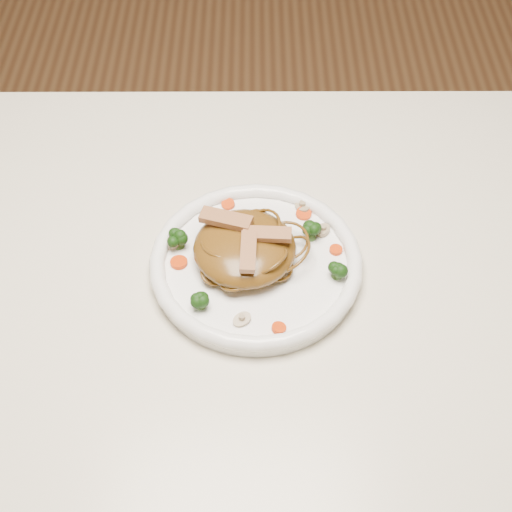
{
  "coord_description": "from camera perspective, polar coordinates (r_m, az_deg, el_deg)",
  "views": [
    {
      "loc": [
        0.04,
        -0.57,
        1.49
      ],
      "look_at": [
        0.04,
        0.03,
        0.78
      ],
      "focal_mm": 52.36,
      "sensor_mm": 36.0,
      "label": 1
    }
  ],
  "objects": [
    {
      "name": "carrot_3",
      "position": [
        1.01,
        -2.15,
        3.97
      ],
      "size": [
        0.02,
        0.02,
        0.0
      ],
      "primitive_type": "cylinder",
      "rotation": [
        0.0,
        0.0,
        -0.21
      ],
      "color": "#DD3C08",
      "rests_on": "plate"
    },
    {
      "name": "chicken_c",
      "position": [
        0.89,
        -0.6,
        0.33
      ],
      "size": [
        0.02,
        0.06,
        0.01
      ],
      "primitive_type": "cube",
      "rotation": [
        0.0,
        0.0,
        4.67
      ],
      "color": "#A47A4D",
      "rests_on": "noodle_mound"
    },
    {
      "name": "broccoli_3",
      "position": [
        0.92,
        6.27,
        -0.95
      ],
      "size": [
        0.04,
        0.04,
        0.03
      ],
      "primitive_type": null,
      "rotation": [
        0.0,
        0.0,
        0.43
      ],
      "color": "#173A0C",
      "rests_on": "plate"
    },
    {
      "name": "table",
      "position": [
        1.02,
        -2.42,
        -5.97
      ],
      "size": [
        1.2,
        0.8,
        0.75
      ],
      "color": "beige",
      "rests_on": "ground"
    },
    {
      "name": "mushroom_1",
      "position": [
        0.98,
        5.14,
        1.98
      ],
      "size": [
        0.03,
        0.03,
        0.01
      ],
      "primitive_type": "cylinder",
      "rotation": [
        0.0,
        0.0,
        1.13
      ],
      "color": "tan",
      "rests_on": "plate"
    },
    {
      "name": "carrot_1",
      "position": [
        0.95,
        -5.91,
        -0.48
      ],
      "size": [
        0.03,
        0.03,
        0.0
      ],
      "primitive_type": "cylinder",
      "rotation": [
        0.0,
        0.0,
        -0.18
      ],
      "color": "#DD3C08",
      "rests_on": "plate"
    },
    {
      "name": "plate",
      "position": [
        0.95,
        0.0,
        -0.86
      ],
      "size": [
        0.35,
        0.35,
        0.02
      ],
      "primitive_type": "cylinder",
      "rotation": [
        0.0,
        0.0,
        0.41
      ],
      "color": "white",
      "rests_on": "table"
    },
    {
      "name": "broccoli_1",
      "position": [
        0.95,
        -5.99,
        1.41
      ],
      "size": [
        0.03,
        0.03,
        0.03
      ],
      "primitive_type": null,
      "rotation": [
        0.0,
        0.0,
        -0.14
      ],
      "color": "#173A0C",
      "rests_on": "plate"
    },
    {
      "name": "mushroom_0",
      "position": [
        0.89,
        -1.08,
        -4.88
      ],
      "size": [
        0.03,
        0.03,
        0.01
      ],
      "primitive_type": "cylinder",
      "rotation": [
        0.0,
        0.0,
        0.59
      ],
      "color": "tan",
      "rests_on": "plate"
    },
    {
      "name": "broccoli_2",
      "position": [
        0.89,
        -4.31,
        -3.24
      ],
      "size": [
        0.03,
        0.03,
        0.03
      ],
      "primitive_type": null,
      "rotation": [
        0.0,
        0.0,
        0.34
      ],
      "color": "#173A0C",
      "rests_on": "plate"
    },
    {
      "name": "chicken_a",
      "position": [
        0.91,
        0.86,
        1.68
      ],
      "size": [
        0.06,
        0.02,
        0.01
      ],
      "primitive_type": "cube",
      "rotation": [
        0.0,
        0.0,
        -0.08
      ],
      "color": "#A47A4D",
      "rests_on": "noodle_mound"
    },
    {
      "name": "carrot_2",
      "position": [
        0.96,
        6.13,
        0.47
      ],
      "size": [
        0.02,
        0.02,
        0.0
      ],
      "primitive_type": "cylinder",
      "rotation": [
        0.0,
        0.0,
        0.4
      ],
      "color": "#DD3C08",
      "rests_on": "plate"
    },
    {
      "name": "chicken_b",
      "position": [
        0.93,
        -2.31,
        2.83
      ],
      "size": [
        0.07,
        0.04,
        0.01
      ],
      "primitive_type": "cube",
      "rotation": [
        0.0,
        0.0,
        2.82
      ],
      "color": "#A47A4D",
      "rests_on": "noodle_mound"
    },
    {
      "name": "broccoli_0",
      "position": [
        0.96,
        4.24,
        1.92
      ],
      "size": [
        0.03,
        0.03,
        0.03
      ],
      "primitive_type": null,
      "rotation": [
        0.0,
        0.0,
        -0.11
      ],
      "color": "#173A0C",
      "rests_on": "plate"
    },
    {
      "name": "mushroom_3",
      "position": [
        1.01,
        3.56,
        3.81
      ],
      "size": [
        0.03,
        0.03,
        0.01
      ],
      "primitive_type": "cylinder",
      "rotation": [
        0.0,
        0.0,
        1.9
      ],
      "color": "tan",
      "rests_on": "plate"
    },
    {
      "name": "mushroom_2",
      "position": [
        0.97,
        -6.6,
        0.98
      ],
      "size": [
        0.03,
        0.03,
        0.01
      ],
      "primitive_type": "cylinder",
      "rotation": [
        0.0,
        0.0,
        -0.27
      ],
      "color": "tan",
      "rests_on": "plate"
    },
    {
      "name": "carrot_4",
      "position": [
        0.88,
        1.76,
        -5.52
      ],
      "size": [
        0.02,
        0.02,
        0.0
      ],
      "primitive_type": "cylinder",
      "rotation": [
        0.0,
        0.0,
        0.01
      ],
      "color": "#DD3C08",
      "rests_on": "plate"
    },
    {
      "name": "carrot_0",
      "position": [
        1.0,
        3.66,
        3.24
      ],
      "size": [
        0.03,
        0.03,
        0.0
      ],
      "primitive_type": "cylinder",
      "rotation": [
        0.0,
        0.0,
        -0.34
      ],
      "color": "#DD3C08",
      "rests_on": "plate"
    },
    {
      "name": "noodle_mound",
      "position": [
        0.93,
        -0.87,
        0.62
      ],
      "size": [
        0.16,
        0.16,
        0.04
      ],
      "primitive_type": "ellipsoid",
      "rotation": [
        0.0,
        0.0,
        0.29
      ],
      "color": "brown",
      "rests_on": "plate"
    }
  ]
}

